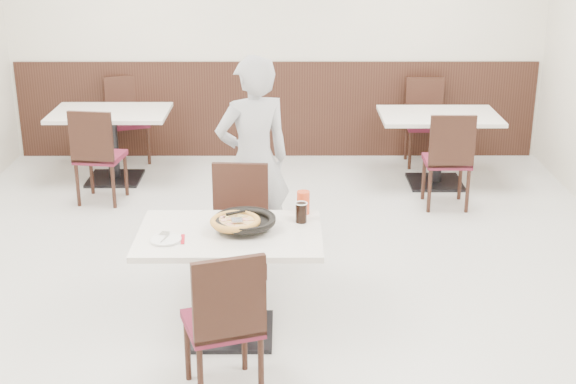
{
  "coord_description": "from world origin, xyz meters",
  "views": [
    {
      "loc": [
        0.1,
        -5.46,
        2.77
      ],
      "look_at": [
        0.12,
        -0.3,
        0.91
      ],
      "focal_mm": 50.0,
      "sensor_mm": 36.0,
      "label": 1
    }
  ],
  "objects_px": {
    "chair_near": "(222,320)",
    "red_cup": "(303,202)",
    "bg_table_right": "(437,149)",
    "main_table": "(231,284)",
    "bg_chair_left_near": "(100,155)",
    "bg_table_left": "(113,146)",
    "bg_chair_left_far": "(128,121)",
    "bg_chair_right_near": "(447,159)",
    "side_plate": "(166,240)",
    "bg_chair_right_far": "(425,123)",
    "pizza_pan": "(245,224)",
    "chair_far": "(238,232)",
    "diner_person": "(253,161)",
    "pizza": "(235,224)",
    "cola_glass": "(301,213)"
  },
  "relations": [
    {
      "from": "bg_table_left",
      "to": "bg_chair_right_near",
      "type": "height_order",
      "value": "bg_chair_right_near"
    },
    {
      "from": "bg_chair_left_near",
      "to": "chair_near",
      "type": "bearing_deg",
      "value": -58.13
    },
    {
      "from": "chair_near",
      "to": "bg_chair_left_far",
      "type": "relative_size",
      "value": 1.0
    },
    {
      "from": "bg_table_left",
      "to": "bg_table_right",
      "type": "relative_size",
      "value": 1.0
    },
    {
      "from": "pizza",
      "to": "diner_person",
      "type": "height_order",
      "value": "diner_person"
    },
    {
      "from": "main_table",
      "to": "pizza",
      "type": "xyz_separation_m",
      "value": [
        0.04,
        -0.0,
        0.44
      ]
    },
    {
      "from": "main_table",
      "to": "side_plate",
      "type": "relative_size",
      "value": 6.04
    },
    {
      "from": "main_table",
      "to": "bg_chair_left_far",
      "type": "height_order",
      "value": "bg_chair_left_far"
    },
    {
      "from": "red_cup",
      "to": "bg_chair_right_far",
      "type": "relative_size",
      "value": 0.17
    },
    {
      "from": "red_cup",
      "to": "bg_chair_left_far",
      "type": "xyz_separation_m",
      "value": [
        -1.89,
        3.56,
        -0.35
      ]
    },
    {
      "from": "pizza_pan",
      "to": "bg_chair_left_far",
      "type": "relative_size",
      "value": 0.35
    },
    {
      "from": "main_table",
      "to": "pizza_pan",
      "type": "xyz_separation_m",
      "value": [
        0.1,
        0.04,
        0.42
      ]
    },
    {
      "from": "side_plate",
      "to": "cola_glass",
      "type": "relative_size",
      "value": 1.53
    },
    {
      "from": "side_plate",
      "to": "diner_person",
      "type": "relative_size",
      "value": 0.12
    },
    {
      "from": "bg_table_right",
      "to": "bg_chair_right_far",
      "type": "bearing_deg",
      "value": 91.3
    },
    {
      "from": "main_table",
      "to": "side_plate",
      "type": "xyz_separation_m",
      "value": [
        -0.4,
        -0.14,
        0.38
      ]
    },
    {
      "from": "main_table",
      "to": "red_cup",
      "type": "relative_size",
      "value": 7.5
    },
    {
      "from": "side_plate",
      "to": "pizza_pan",
      "type": "bearing_deg",
      "value": 20.27
    },
    {
      "from": "side_plate",
      "to": "bg_chair_left_far",
      "type": "height_order",
      "value": "bg_chair_left_far"
    },
    {
      "from": "bg_chair_left_far",
      "to": "chair_far",
      "type": "bearing_deg",
      "value": 92.77
    },
    {
      "from": "bg_table_right",
      "to": "chair_near",
      "type": "bearing_deg",
      "value": -117.18
    },
    {
      "from": "main_table",
      "to": "bg_chair_left_near",
      "type": "distance_m",
      "value": 2.98
    },
    {
      "from": "pizza",
      "to": "bg_chair_left_far",
      "type": "xyz_separation_m",
      "value": [
        -1.44,
        3.89,
        -0.34
      ]
    },
    {
      "from": "pizza_pan",
      "to": "cola_glass",
      "type": "distance_m",
      "value": 0.4
    },
    {
      "from": "pizza_pan",
      "to": "bg_chair_left_far",
      "type": "distance_m",
      "value": 4.15
    },
    {
      "from": "main_table",
      "to": "bg_chair_right_near",
      "type": "height_order",
      "value": "bg_chair_right_near"
    },
    {
      "from": "bg_table_left",
      "to": "pizza_pan",
      "type": "bearing_deg",
      "value": -64.2
    },
    {
      "from": "bg_table_left",
      "to": "bg_chair_left_far",
      "type": "xyz_separation_m",
      "value": [
        0.05,
        0.65,
        0.1
      ]
    },
    {
      "from": "chair_near",
      "to": "bg_chair_right_near",
      "type": "height_order",
      "value": "same"
    },
    {
      "from": "bg_table_left",
      "to": "bg_chair_left_far",
      "type": "height_order",
      "value": "bg_chair_left_far"
    },
    {
      "from": "chair_far",
      "to": "bg_table_left",
      "type": "relative_size",
      "value": 0.79
    },
    {
      "from": "chair_near",
      "to": "red_cup",
      "type": "height_order",
      "value": "chair_near"
    },
    {
      "from": "chair_near",
      "to": "main_table",
      "type": "bearing_deg",
      "value": 71.04
    },
    {
      "from": "bg_chair_left_far",
      "to": "chair_near",
      "type": "bearing_deg",
      "value": 86.1
    },
    {
      "from": "chair_near",
      "to": "diner_person",
      "type": "height_order",
      "value": "diner_person"
    },
    {
      "from": "chair_near",
      "to": "bg_table_right",
      "type": "xyz_separation_m",
      "value": [
        1.94,
        3.78,
        -0.1
      ]
    },
    {
      "from": "side_plate",
      "to": "diner_person",
      "type": "height_order",
      "value": "diner_person"
    },
    {
      "from": "main_table",
      "to": "bg_chair_left_near",
      "type": "relative_size",
      "value": 1.26
    },
    {
      "from": "side_plate",
      "to": "cola_glass",
      "type": "distance_m",
      "value": 0.93
    },
    {
      "from": "chair_far",
      "to": "pizza",
      "type": "xyz_separation_m",
      "value": [
        0.02,
        -0.66,
        0.34
      ]
    },
    {
      "from": "diner_person",
      "to": "bg_chair_left_far",
      "type": "xyz_separation_m",
      "value": [
        -1.51,
        2.67,
        -0.37
      ]
    },
    {
      "from": "bg_table_right",
      "to": "bg_chair_right_near",
      "type": "height_order",
      "value": "bg_chair_right_near"
    },
    {
      "from": "bg_chair_right_near",
      "to": "main_table",
      "type": "bearing_deg",
      "value": -127.11
    },
    {
      "from": "main_table",
      "to": "cola_glass",
      "type": "xyz_separation_m",
      "value": [
        0.47,
        0.18,
        0.44
      ]
    },
    {
      "from": "bg_chair_right_near",
      "to": "chair_far",
      "type": "bearing_deg",
      "value": -135.76
    },
    {
      "from": "bg_chair_left_near",
      "to": "bg_chair_right_near",
      "type": "xyz_separation_m",
      "value": [
        3.34,
        -0.15,
        0.0
      ]
    },
    {
      "from": "side_plate",
      "to": "bg_chair_left_near",
      "type": "distance_m",
      "value": 2.96
    },
    {
      "from": "pizza_pan",
      "to": "side_plate",
      "type": "height_order",
      "value": "pizza_pan"
    },
    {
      "from": "side_plate",
      "to": "bg_table_right",
      "type": "relative_size",
      "value": 0.17
    },
    {
      "from": "bg_chair_right_near",
      "to": "diner_person",
      "type": "bearing_deg",
      "value": -144.71
    }
  ]
}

